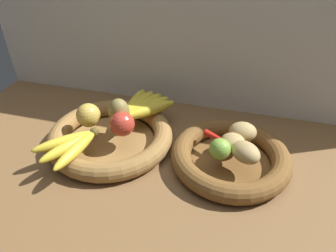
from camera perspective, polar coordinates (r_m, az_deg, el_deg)
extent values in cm
cube|color=brown|center=(85.70, 0.41, -6.53)|extent=(140.00, 90.00, 3.00)
cube|color=silver|center=(97.31, 5.29, 18.36)|extent=(140.00, 3.00, 55.00)
cylinder|color=olive|center=(90.64, -10.39, -2.86)|extent=(24.66, 24.66, 1.00)
torus|color=olive|center=(89.37, -10.53, -1.80)|extent=(35.29, 35.29, 5.22)
cylinder|color=brown|center=(83.94, 11.29, -6.63)|extent=(21.25, 21.25, 1.00)
torus|color=brown|center=(82.56, 11.46, -5.54)|extent=(31.13, 31.13, 5.22)
sphere|color=#B73828|center=(82.92, -8.53, 0.29)|extent=(6.79, 6.79, 6.79)
sphere|color=gold|center=(88.55, -14.49, 1.94)|extent=(6.73, 6.73, 6.73)
ellipsoid|color=olive|center=(86.73, -9.03, 2.53)|extent=(8.10, 8.07, 8.21)
ellipsoid|color=yellow|center=(83.62, -18.65, -2.72)|extent=(13.50, 13.50, 2.94)
ellipsoid|color=yellow|center=(81.63, -17.94, -3.60)|extent=(9.88, 15.75, 2.94)
ellipsoid|color=yellow|center=(79.96, -16.71, -4.26)|extent=(5.25, 16.41, 2.94)
sphere|color=brown|center=(84.74, -13.44, -1.12)|extent=(2.64, 2.64, 2.64)
ellipsoid|color=yellow|center=(91.43, -3.31, 3.03)|extent=(14.00, 14.43, 3.40)
ellipsoid|color=yellow|center=(92.56, -3.85, 3.45)|extent=(11.93, 15.88, 3.40)
ellipsoid|color=yellow|center=(93.55, -4.52, 3.79)|extent=(9.43, 16.76, 3.40)
ellipsoid|color=yellow|center=(94.38, -5.30, 4.05)|extent=(6.59, 17.05, 3.40)
ellipsoid|color=yellow|center=(95.01, -6.16, 4.23)|extent=(3.52, 16.74, 3.40)
sphere|color=brown|center=(88.55, -8.07, 1.52)|extent=(3.06, 3.06, 3.06)
ellipsoid|color=tan|center=(79.59, 11.85, -2.95)|extent=(7.13, 6.89, 4.29)
ellipsoid|color=tan|center=(76.86, 14.12, -4.71)|extent=(9.77, 9.52, 4.74)
ellipsoid|color=tan|center=(83.11, 13.63, -1.05)|extent=(8.08, 7.03, 5.06)
sphere|color=#7AAD3D|center=(76.13, 9.57, -4.18)|extent=(5.30, 5.30, 5.30)
cone|color=red|center=(81.20, 10.73, -3.00)|extent=(12.77, 7.56, 1.86)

